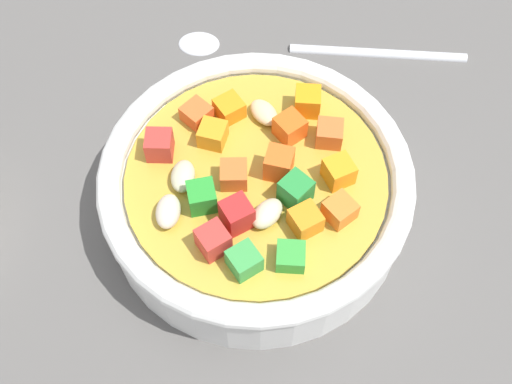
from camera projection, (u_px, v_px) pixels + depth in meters
ground_plane at (256, 216)px, 43.95cm from camera, size 140.00×140.00×2.00cm
soup_bowl_main at (256, 188)px, 40.80cm from camera, size 19.20×19.20×5.90cm
spoon at (306, 47)px, 49.77cm from camera, size 7.91×21.42×0.78cm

